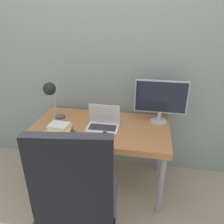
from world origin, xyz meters
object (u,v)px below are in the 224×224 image
Objects in this scene: laptop at (103,123)px; desk_lamp at (51,92)px; monitor at (161,99)px; office_chair at (76,196)px; book_stack at (60,130)px; game_controller at (47,134)px.

desk_lamp is (-0.50, -0.01, 0.29)m from laptop.
office_chair is (-0.54, -1.04, -0.33)m from monitor.
laptop is 0.41m from book_stack.
desk_lamp reaches higher than book_stack.
desk_lamp is at bearing 125.84° from book_stack.
game_controller is (-0.47, -0.25, -0.03)m from laptop.
monitor is 2.05× the size of book_stack.
desk_lamp is at bearing 121.72° from office_chair.
laptop is 0.59× the size of monitor.
desk_lamp is at bearing -166.82° from monitor.
game_controller is at bearing 129.54° from office_chair.
laptop reaches higher than game_controller.
office_chair is at bearing -117.56° from monitor.
desk_lamp is 0.40m from game_controller.
monitor is at bearing 25.48° from game_controller.
laptop is 2.29× the size of game_controller.
book_stack is (-0.36, -0.20, 0.01)m from laptop.
office_chair reaches higher than game_controller.
office_chair is (0.49, -0.80, -0.42)m from desk_lamp.
laptop is 0.27× the size of office_chair.
game_controller is at bearing -154.52° from monitor.
desk_lamp is at bearing 97.23° from game_controller.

